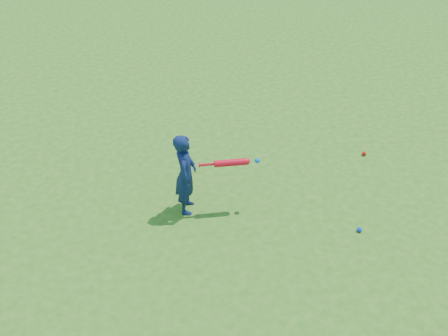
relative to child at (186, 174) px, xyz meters
name	(u,v)px	position (x,y,z in m)	size (l,w,h in m)	color
ground	(152,192)	(-0.47, 0.43, -0.58)	(80.00, 80.00, 0.00)	#2F6718
child	(186,174)	(0.00, 0.00, 0.00)	(0.42, 0.28, 1.16)	#0F1D48
ground_ball_red	(364,153)	(2.85, 0.84, -0.55)	(0.07, 0.07, 0.07)	red
ground_ball_blue	(360,230)	(2.13, -0.80, -0.55)	(0.06, 0.06, 0.06)	blue
bat_swing	(233,163)	(0.61, -0.06, 0.16)	(0.79, 0.10, 0.09)	red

